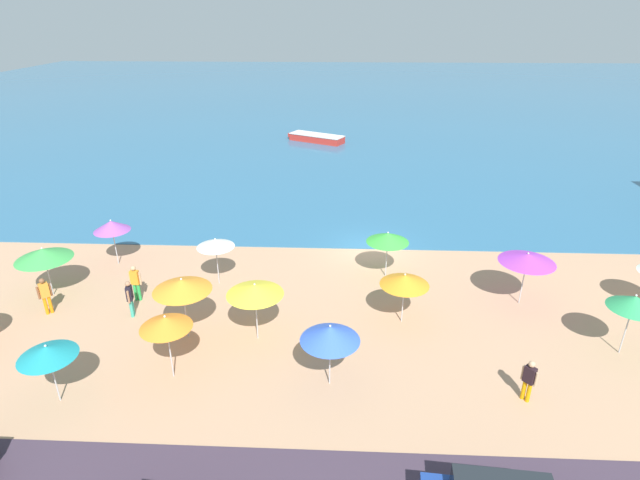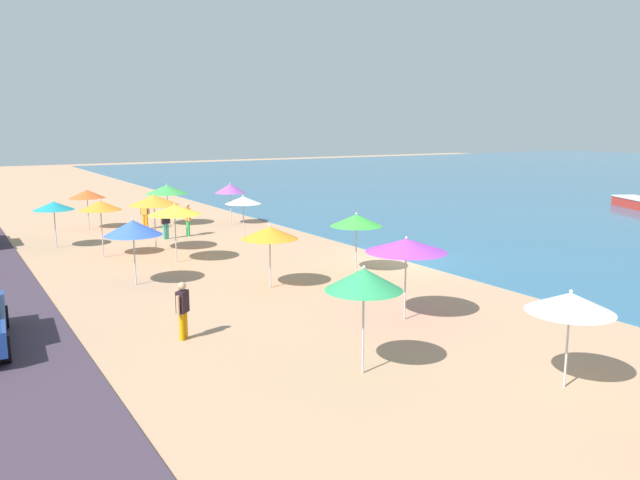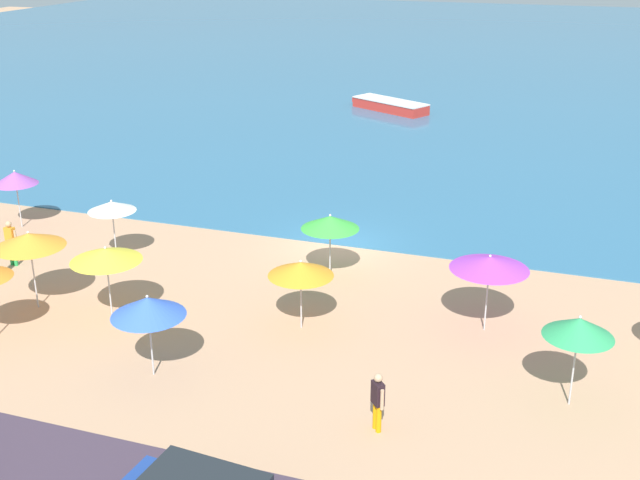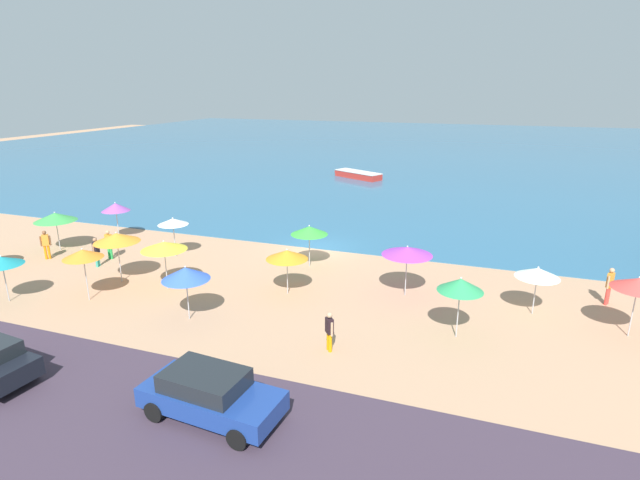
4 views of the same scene
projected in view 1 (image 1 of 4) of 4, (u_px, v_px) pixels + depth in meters
ground_plane at (370, 249)px, 27.49m from camera, size 160.00×160.00×0.00m
sea at (353, 95)px, 77.39m from camera, size 150.00×110.00×0.05m
beach_umbrella_1 at (388, 238)px, 23.88m from camera, size 2.06×2.06×2.38m
beach_umbrella_2 at (330, 334)px, 16.72m from camera, size 2.06×2.06×2.45m
beach_umbrella_3 at (405, 280)px, 20.28m from camera, size 2.03×2.03×2.29m
beach_umbrella_4 at (215, 243)px, 23.18m from camera, size 1.77×1.77×2.38m
beach_umbrella_5 at (527, 258)px, 21.50m from camera, size 2.41×2.41×2.53m
beach_umbrella_6 at (255, 290)px, 19.10m from camera, size 2.23×2.23×2.51m
beach_umbrella_8 at (47, 352)px, 15.99m from camera, size 1.86×1.86×2.28m
beach_umbrella_9 at (166, 322)px, 16.99m from camera, size 1.81×1.81×2.58m
beach_umbrella_10 at (182, 285)px, 19.15m from camera, size 2.28×2.28×2.68m
beach_umbrella_11 at (111, 226)px, 25.05m from camera, size 1.80×1.80×2.47m
beach_umbrella_12 at (634, 302)px, 18.24m from camera, size 1.81×1.81×2.59m
beach_umbrella_14 at (43, 254)px, 22.22m from camera, size 2.45×2.45×2.42m
bather_1 at (45, 294)px, 21.27m from camera, size 0.44×0.41×1.72m
bather_2 at (529, 379)px, 16.48m from camera, size 0.41×0.45×1.60m
bather_3 at (130, 297)px, 21.11m from camera, size 0.29×0.56×1.68m
bather_4 at (135, 281)px, 22.27m from camera, size 0.57×0.24×1.73m
skiff_nearshore at (316, 138)px, 49.83m from camera, size 5.86×4.08×0.72m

